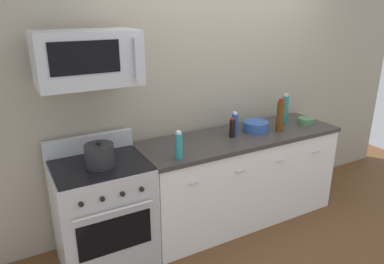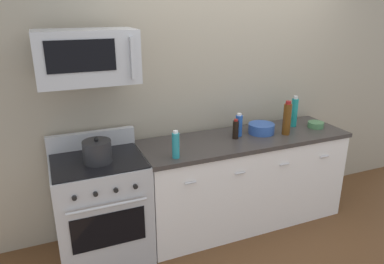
{
  "view_description": "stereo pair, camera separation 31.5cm",
  "coord_description": "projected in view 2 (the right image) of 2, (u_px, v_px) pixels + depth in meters",
  "views": [
    {
      "loc": [
        -2.02,
        -2.66,
        2.12
      ],
      "look_at": [
        -0.58,
        -0.05,
        1.07
      ],
      "focal_mm": 33.65,
      "sensor_mm": 36.0,
      "label": 1
    },
    {
      "loc": [
        -1.73,
        -2.79,
        2.12
      ],
      "look_at": [
        -0.58,
        -0.05,
        1.07
      ],
      "focal_mm": 33.65,
      "sensor_mm": 36.0,
      "label": 2
    }
  ],
  "objects": [
    {
      "name": "bottle_soy_sauce_dark",
      "position": [
        236.0,
        130.0,
        3.38
      ],
      "size": [
        0.06,
        0.06,
        0.19
      ],
      "color": "black",
      "rests_on": "countertop_slab"
    },
    {
      "name": "stockpot",
      "position": [
        97.0,
        151.0,
        2.87
      ],
      "size": [
        0.23,
        0.23,
        0.21
      ],
      "color": "#262628",
      "rests_on": "range_oven"
    },
    {
      "name": "bottle_dish_soap",
      "position": [
        176.0,
        145.0,
        2.95
      ],
      "size": [
        0.06,
        0.06,
        0.24
      ],
      "color": "teal",
      "rests_on": "countertop_slab"
    },
    {
      "name": "bottle_soda_blue",
      "position": [
        239.0,
        125.0,
        3.45
      ],
      "size": [
        0.07,
        0.07,
        0.23
      ],
      "color": "#1E4CA5",
      "rests_on": "countertop_slab"
    },
    {
      "name": "bottle_sparkling_teal",
      "position": [
        294.0,
        112.0,
        3.71
      ],
      "size": [
        0.07,
        0.07,
        0.32
      ],
      "color": "#197F7A",
      "rests_on": "countertop_slab"
    },
    {
      "name": "bowl_blue_mixing",
      "position": [
        261.0,
        128.0,
        3.55
      ],
      "size": [
        0.26,
        0.26,
        0.1
      ],
      "color": "#2D519E",
      "rests_on": "countertop_slab"
    },
    {
      "name": "counter_unit",
      "position": [
        243.0,
        180.0,
        3.61
      ],
      "size": [
        2.06,
        0.66,
        0.92
      ],
      "color": "white",
      "rests_on": "ground_plane"
    },
    {
      "name": "bowl_green_glaze",
      "position": [
        316.0,
        125.0,
        3.71
      ],
      "size": [
        0.16,
        0.16,
        0.06
      ],
      "color": "#477A4C",
      "rests_on": "countertop_slab"
    },
    {
      "name": "range_oven",
      "position": [
        102.0,
        207.0,
        3.1
      ],
      "size": [
        0.76,
        0.69,
        1.07
      ],
      "color": "#B7BABF",
      "rests_on": "ground_plane"
    },
    {
      "name": "bottle_wine_amber",
      "position": [
        287.0,
        119.0,
        3.48
      ],
      "size": [
        0.08,
        0.08,
        0.33
      ],
      "color": "#59330F",
      "rests_on": "countertop_slab"
    },
    {
      "name": "ground_plane",
      "position": [
        241.0,
        219.0,
        3.77
      ],
      "size": [
        6.18,
        6.18,
        0.0
      ],
      "primitive_type": "plane",
      "color": "brown"
    },
    {
      "name": "microwave",
      "position": [
        87.0,
        57.0,
        2.71
      ],
      "size": [
        0.74,
        0.44,
        0.4
      ],
      "color": "#B7BABF"
    },
    {
      "name": "back_wall",
      "position": [
        227.0,
        85.0,
        3.67
      ],
      "size": [
        5.15,
        0.1,
        2.7
      ],
      "primitive_type": "cube",
      "color": "#9E937F",
      "rests_on": "ground_plane"
    }
  ]
}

